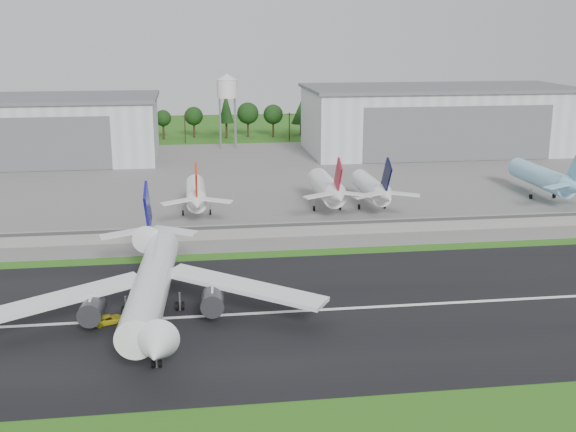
{
  "coord_description": "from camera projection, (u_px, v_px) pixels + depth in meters",
  "views": [
    {
      "loc": [
        -21.39,
        -103.31,
        46.87
      ],
      "look_at": [
        -1.16,
        40.0,
        9.0
      ],
      "focal_mm": 45.0,
      "sensor_mm": 36.0,
      "label": 1
    }
  ],
  "objects": [
    {
      "name": "parked_jet_red_a",
      "position": [
        196.0,
        195.0,
        182.87
      ],
      "size": [
        7.36,
        31.29,
        16.33
      ],
      "color": "white",
      "rests_on": "ground"
    },
    {
      "name": "runway",
      "position": [
        319.0,
        310.0,
        123.28
      ],
      "size": [
        320.0,
        60.0,
        0.1
      ],
      "primitive_type": "cube",
      "color": "black",
      "rests_on": "ground"
    },
    {
      "name": "runway_centerline",
      "position": [
        319.0,
        310.0,
        123.27
      ],
      "size": [
        220.0,
        1.0,
        0.02
      ],
      "primitive_type": "cube",
      "color": "white",
      "rests_on": "runway"
    },
    {
      "name": "hangar_west",
      "position": [
        21.0,
        129.0,
        257.93
      ],
      "size": [
        97.0,
        44.0,
        23.2
      ],
      "color": "silver",
      "rests_on": "ground"
    },
    {
      "name": "apron",
      "position": [
        256.0,
        180.0,
        228.66
      ],
      "size": [
        320.0,
        150.0,
        0.1
      ],
      "primitive_type": "cube",
      "color": "slate",
      "rests_on": "ground"
    },
    {
      "name": "ground",
      "position": [
        331.0,
        334.0,
        113.72
      ],
      "size": [
        600.0,
        600.0,
        0.0
      ],
      "primitive_type": "plane",
      "color": "#1F5D16",
      "rests_on": "ground"
    },
    {
      "name": "parked_jet_navy",
      "position": [
        374.0,
        189.0,
        189.13
      ],
      "size": [
        7.36,
        31.29,
        16.4
      ],
      "color": "white",
      "rests_on": "ground"
    },
    {
      "name": "treeline",
      "position": [
        235.0,
        137.0,
        319.67
      ],
      "size": [
        320.0,
        16.0,
        22.0
      ],
      "primitive_type": null,
      "color": "black",
      "rests_on": "ground"
    },
    {
      "name": "parked_jet_skyblue",
      "position": [
        547.0,
        178.0,
        200.78
      ],
      "size": [
        7.36,
        37.29,
        16.72
      ],
      "color": "#87C8EA",
      "rests_on": "ground"
    },
    {
      "name": "water_tower",
      "position": [
        227.0,
        86.0,
        284.04
      ],
      "size": [
        8.4,
        8.4,
        29.4
      ],
      "color": "#99999E",
      "rests_on": "ground"
    },
    {
      "name": "hangar_east",
      "position": [
        438.0,
        119.0,
        278.64
      ],
      "size": [
        102.0,
        47.0,
        25.2
      ],
      "color": "silver",
      "rests_on": "ground"
    },
    {
      "name": "parked_jet_red_b",
      "position": [
        328.0,
        189.0,
        187.47
      ],
      "size": [
        7.36,
        31.29,
        16.74
      ],
      "color": "white",
      "rests_on": "ground"
    },
    {
      "name": "ground_vehicle",
      "position": [
        109.0,
        319.0,
        117.42
      ],
      "size": [
        5.8,
        4.13,
        1.47
      ],
      "primitive_type": "imported",
      "rotation": [
        0.0,
        0.0,
        1.93
      ],
      "color": "gold",
      "rests_on": "runway"
    },
    {
      "name": "blast_fence",
      "position": [
        284.0,
        230.0,
        165.93
      ],
      "size": [
        240.0,
        0.61,
        3.5
      ],
      "color": "gray",
      "rests_on": "ground"
    },
    {
      "name": "utility_poles",
      "position": [
        238.0,
        142.0,
        305.3
      ],
      "size": [
        230.0,
        3.0,
        12.0
      ],
      "primitive_type": null,
      "color": "black",
      "rests_on": "ground"
    },
    {
      "name": "main_airliner",
      "position": [
        153.0,
        293.0,
        117.87
      ],
      "size": [
        57.18,
        59.24,
        18.17
      ],
      "rotation": [
        0.0,
        0.0,
        3.08
      ],
      "color": "white",
      "rests_on": "runway"
    }
  ]
}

